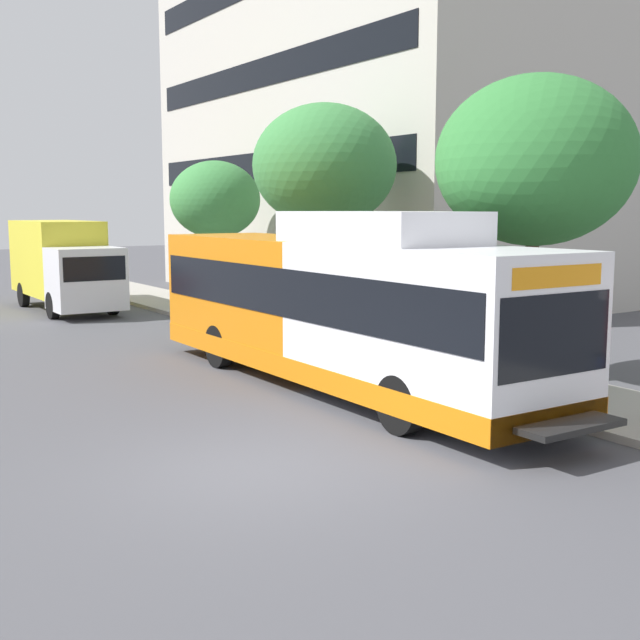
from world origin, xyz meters
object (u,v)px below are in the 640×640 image
Objects in this scene: transit_bus at (338,306)px; box_truck_background at (64,263)px; street_tree_mid_block at (325,166)px; street_tree_far_block at (215,200)px; street_tree_near_stop at (535,161)px.

transit_bus is 1.75× the size of box_truck_background.
street_tree_far_block is (0.05, 7.47, -0.92)m from street_tree_mid_block.
transit_bus is at bearing -121.17° from street_tree_mid_block.
box_truck_background is (-4.99, 9.76, -3.20)m from street_tree_mid_block.
street_tree_far_block is at bearing 89.62° from street_tree_mid_block.
box_truck_background is at bearing 117.08° from street_tree_mid_block.
street_tree_near_stop is 15.79m from street_tree_far_block.
street_tree_far_block is at bearing 88.88° from street_tree_near_stop.
transit_bus is 2.30× the size of street_tree_far_block.
street_tree_mid_block is (0.26, 8.30, 0.27)m from street_tree_near_stop.
street_tree_mid_block is at bearing -90.38° from street_tree_far_block.
transit_bus is at bearing -105.76° from street_tree_far_block.
street_tree_far_block reaches higher than transit_bus.
street_tree_far_block is (0.31, 15.78, -0.64)m from street_tree_near_stop.
transit_bus is 5.04m from street_tree_near_stop.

